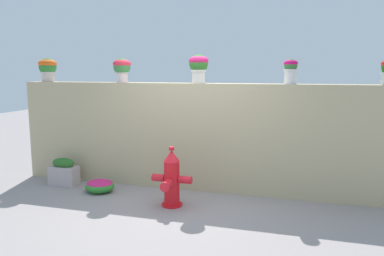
{
  "coord_description": "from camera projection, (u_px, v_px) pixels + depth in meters",
  "views": [
    {
      "loc": [
        1.65,
        -4.9,
        2.0
      ],
      "look_at": [
        -0.04,
        0.91,
        1.07
      ],
      "focal_mm": 35.11,
      "sensor_mm": 36.0,
      "label": 1
    }
  ],
  "objects": [
    {
      "name": "ground_plane",
      "position": [
        177.0,
        211.0,
        5.41
      ],
      "size": [
        24.0,
        24.0,
        0.0
      ],
      "primitive_type": "plane",
      "color": "gray"
    },
    {
      "name": "stone_wall",
      "position": [
        198.0,
        137.0,
        6.33
      ],
      "size": [
        6.49,
        0.33,
        1.8
      ],
      "primitive_type": "cube",
      "color": "tan",
      "rests_on": "ground"
    },
    {
      "name": "potted_plant_0",
      "position": [
        48.0,
        67.0,
        6.98
      ],
      "size": [
        0.33,
        0.33,
        0.43
      ],
      "color": "beige",
      "rests_on": "stone_wall"
    },
    {
      "name": "potted_plant_1",
      "position": [
        122.0,
        67.0,
        6.56
      ],
      "size": [
        0.31,
        0.31,
        0.42
      ],
      "color": "beige",
      "rests_on": "stone_wall"
    },
    {
      "name": "potted_plant_2",
      "position": [
        199.0,
        65.0,
        6.11
      ],
      "size": [
        0.32,
        0.32,
        0.46
      ],
      "color": "beige",
      "rests_on": "stone_wall"
    },
    {
      "name": "potted_plant_3",
      "position": [
        291.0,
        69.0,
        5.71
      ],
      "size": [
        0.21,
        0.21,
        0.38
      ],
      "color": "silver",
      "rests_on": "stone_wall"
    },
    {
      "name": "fire_hydrant",
      "position": [
        171.0,
        179.0,
        5.55
      ],
      "size": [
        0.61,
        0.48,
        0.9
      ],
      "color": "red",
      "rests_on": "ground"
    },
    {
      "name": "flower_bush_left",
      "position": [
        100.0,
        185.0,
        6.24
      ],
      "size": [
        0.48,
        0.44,
        0.21
      ],
      "color": "#2E822D",
      "rests_on": "ground"
    },
    {
      "name": "planter_box",
      "position": [
        64.0,
        172.0,
        6.61
      ],
      "size": [
        0.49,
        0.25,
        0.49
      ],
      "color": "#B2A2A2",
      "rests_on": "ground"
    }
  ]
}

